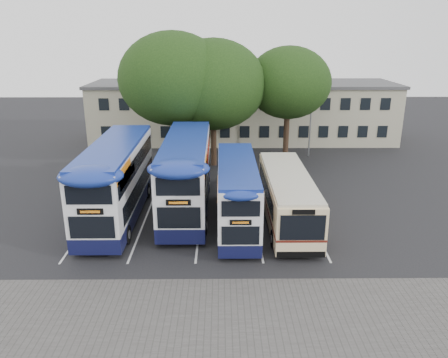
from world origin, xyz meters
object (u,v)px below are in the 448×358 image
lamp_post (312,103)px  tree_left (173,79)px  tree_mid (213,85)px  tree_right (289,83)px  bus_dd_mid (187,171)px  bus_dd_left (117,177)px  bus_dd_right (237,191)px  bus_single (287,194)px

lamp_post → tree_left: bearing=-163.8°
tree_mid → tree_right: bearing=11.0°
tree_mid → bus_dd_mid: (-1.62, -10.28, -4.42)m
tree_left → tree_mid: (3.29, 0.72, -0.55)m
bus_dd_left → lamp_post: bearing=43.7°
tree_mid → tree_right: size_ratio=1.06×
bus_dd_right → bus_single: (3.13, 0.56, -0.44)m
tree_mid → bus_dd_right: size_ratio=1.13×
bus_single → tree_mid: bearing=111.2°
lamp_post → bus_dd_left: (-14.97, -14.33, -2.43)m
tree_right → bus_dd_mid: bearing=-125.3°
bus_dd_mid → bus_single: size_ratio=1.11×
tree_mid → tree_right: 6.69m
tree_left → tree_right: bearing=11.4°
bus_dd_mid → tree_left: bearing=99.9°
tree_mid → bus_single: tree_mid is taller
lamp_post → tree_right: bearing=-147.2°
bus_dd_mid → bus_single: bus_dd_mid is taller
tree_mid → bus_dd_right: tree_mid is taller
tree_mid → bus_dd_right: (1.59, -12.76, -4.88)m
tree_mid → tree_right: tree_mid is taller
tree_left → bus_single: tree_left is taller
tree_left → bus_dd_right: tree_left is taller
tree_left → bus_dd_left: tree_left is taller
tree_mid → bus_dd_right: 13.75m
tree_mid → bus_single: size_ratio=1.04×
bus_dd_left → bus_dd_mid: size_ratio=1.00×
bus_dd_mid → lamp_post: bearing=51.0°
bus_dd_right → tree_right: bearing=70.5°
bus_dd_right → tree_mid: bearing=97.1°
bus_dd_right → bus_dd_left: bearing=170.2°
bus_dd_right → tree_left: bearing=112.1°
tree_mid → bus_dd_mid: tree_mid is taller
tree_left → tree_mid: tree_left is taller
lamp_post → tree_left: tree_left is taller
bus_dd_left → bus_dd_right: bus_dd_left is taller
lamp_post → bus_dd_right: size_ratio=0.94×
bus_single → bus_dd_left: bearing=176.0°
tree_mid → lamp_post: bearing=17.6°
tree_right → bus_single: bearing=-97.8°
tree_right → bus_dd_right: 15.67m
bus_dd_left → bus_dd_right: bearing=-9.8°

